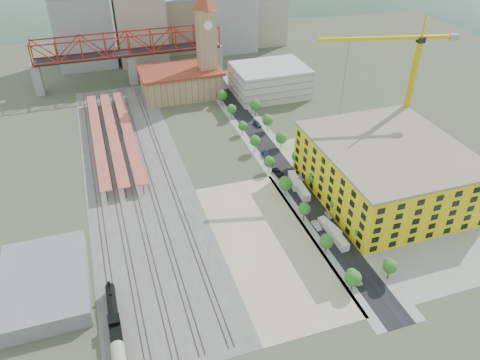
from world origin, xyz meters
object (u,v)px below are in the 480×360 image
object	(u,v)px
site_trailer_c	(302,190)
car_0	(356,280)
site_trailer_a	(338,239)
site_trailer_b	(330,228)
tower_crane	(405,72)
site_trailer_d	(294,181)
locomotive	(113,314)
clock_tower	(206,35)
construction_building	(386,171)

from	to	relation	value
site_trailer_c	car_0	size ratio (longest dim) A/B	2.27
site_trailer_a	site_trailer_b	bearing A→B (deg)	89.74
tower_crane	site_trailer_c	world-z (taller)	tower_crane
tower_crane	car_0	bearing A→B (deg)	-129.74
tower_crane	car_0	xyz separation A→B (m)	(-47.96, -57.68, -31.31)
tower_crane	site_trailer_d	world-z (taller)	tower_crane
site_trailer_a	site_trailer_d	bearing A→B (deg)	89.74
locomotive	clock_tower	bearing A→B (deg)	65.19
clock_tower	site_trailer_d	size ratio (longest dim) A/B	5.35
site_trailer_d	site_trailer_a	bearing A→B (deg)	-78.65
site_trailer_a	site_trailer_c	world-z (taller)	site_trailer_c
car_0	site_trailer_d	bearing A→B (deg)	77.32
construction_building	site_trailer_b	size ratio (longest dim) A/B	5.60
site_trailer_c	car_0	bearing A→B (deg)	-91.48
site_trailer_c	site_trailer_d	distance (m)	6.11
site_trailer_a	site_trailer_c	distance (m)	25.92
tower_crane	site_trailer_b	size ratio (longest dim) A/B	5.75
site_trailer_c	site_trailer_b	bearing A→B (deg)	-87.36
site_trailer_b	construction_building	bearing A→B (deg)	13.55
site_trailer_c	site_trailer_d	xyz separation A→B (m)	(0.00, 6.11, -0.03)
site_trailer_b	site_trailer_c	xyz separation A→B (m)	(0.00, 20.46, 0.12)
locomotive	site_trailer_d	xyz separation A→B (m)	(66.00, 40.21, -0.66)
clock_tower	site_trailer_c	bearing A→B (deg)	-85.00
construction_building	site_trailer_b	world-z (taller)	construction_building
clock_tower	site_trailer_c	size ratio (longest dim) A/B	5.23
clock_tower	site_trailer_d	distance (m)	89.91
clock_tower	site_trailer_b	xyz separation A→B (m)	(8.00, -111.84, -27.46)
construction_building	car_0	xyz separation A→B (m)	(-29.00, -33.08, -8.66)
site_trailer_b	car_0	distance (m)	21.45
tower_crane	site_trailer_c	bearing A→B (deg)	-160.43
site_trailer_c	clock_tower	bearing A→B (deg)	97.64
site_trailer_b	car_0	world-z (taller)	site_trailer_b
locomotive	site_trailer_d	world-z (taller)	locomotive
construction_building	site_trailer_c	distance (m)	28.55
tower_crane	site_trailer_d	size ratio (longest dim) A/B	5.34
tower_crane	car_0	size ratio (longest dim) A/B	11.86
tower_crane	locomotive	bearing A→B (deg)	-155.71
construction_building	car_0	world-z (taller)	construction_building
tower_crane	site_trailer_a	xyz separation A→B (m)	(-44.96, -41.90, -30.78)
clock_tower	locomotive	distance (m)	140.80
clock_tower	construction_building	distance (m)	107.36
tower_crane	site_trailer_b	world-z (taller)	tower_crane
site_trailer_a	site_trailer_b	xyz separation A→B (m)	(0.00, 5.46, -0.04)
clock_tower	tower_crane	distance (m)	92.20
tower_crane	site_trailer_a	world-z (taller)	tower_crane
construction_building	site_trailer_b	xyz separation A→B (m)	(-26.00, -11.84, -8.17)
clock_tower	tower_crane	world-z (taller)	clock_tower
clock_tower	car_0	distance (m)	136.07
site_trailer_a	site_trailer_c	xyz separation A→B (m)	(0.00, 25.92, 0.08)
tower_crane	clock_tower	bearing A→B (deg)	125.08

